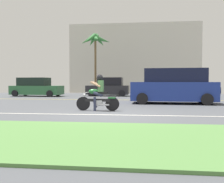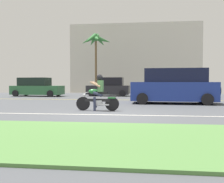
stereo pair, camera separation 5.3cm
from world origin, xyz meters
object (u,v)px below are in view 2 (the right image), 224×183
motorcyclist (98,95)px  parked_car_2 (161,88)px  parked_car_0 (37,88)px  suv_nearby (174,87)px  parked_car_1 (109,87)px  palm_tree_0 (96,42)px

motorcyclist → parked_car_2: 12.28m
motorcyclist → parked_car_2: (3.61, 11.74, 0.04)m
parked_car_0 → parked_car_2: parked_car_0 is taller
motorcyclist → suv_nearby: 5.59m
parked_car_2 → parked_car_1: bearing=-176.4°
parked_car_2 → palm_tree_0: (-6.30, 2.16, 4.54)m
parked_car_1 → parked_car_2: size_ratio=0.99×
suv_nearby → parked_car_1: suv_nearby is taller
parked_car_2 → parked_car_0: bearing=-172.7°
suv_nearby → parked_car_1: bearing=123.0°
parked_car_0 → parked_car_1: 6.40m
motorcyclist → parked_car_2: bearing=72.9°
parked_car_2 → palm_tree_0: size_ratio=0.63×
palm_tree_0 → motorcyclist: bearing=-79.1°
motorcyclist → suv_nearby: size_ratio=0.38×
motorcyclist → parked_car_2: motorcyclist is taller
parked_car_0 → parked_car_1: size_ratio=1.20×
motorcyclist → suv_nearby: bearing=47.9°
parked_car_0 → parked_car_2: (10.92, 1.41, -0.05)m
parked_car_0 → parked_car_2: 11.01m
palm_tree_0 → parked_car_1: bearing=-55.7°
parked_car_0 → parked_car_1: parked_car_1 is taller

